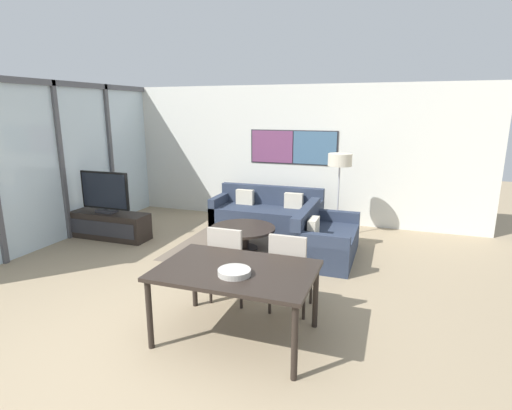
# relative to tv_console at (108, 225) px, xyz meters

# --- Properties ---
(ground_plane) EXTENTS (24.00, 24.00, 0.00)m
(ground_plane) POSITION_rel_tv_console_xyz_m (2.76, -2.86, -0.24)
(ground_plane) COLOR #9E896B
(wall_back) EXTENTS (7.93, 0.09, 2.80)m
(wall_back) POSITION_rel_tv_console_xyz_m (2.77, 2.36, 1.16)
(wall_back) COLOR silver
(wall_back) RESTS_ON ground_plane
(window_wall_left) EXTENTS (0.07, 5.22, 2.80)m
(window_wall_left) POSITION_rel_tv_console_xyz_m (-0.69, -0.25, 1.29)
(window_wall_left) COLOR silver
(window_wall_left) RESTS_ON ground_plane
(area_rug) EXTENTS (2.30, 1.93, 0.01)m
(area_rug) POSITION_rel_tv_console_xyz_m (2.57, 0.25, -0.24)
(area_rug) COLOR #706051
(area_rug) RESTS_ON ground_plane
(tv_console) EXTENTS (1.60, 0.47, 0.48)m
(tv_console) POSITION_rel_tv_console_xyz_m (0.00, 0.00, 0.00)
(tv_console) COLOR black
(tv_console) RESTS_ON ground_plane
(television) EXTENTS (0.99, 0.20, 0.75)m
(television) POSITION_rel_tv_console_xyz_m (0.00, 0.00, 0.61)
(television) COLOR #2D2D33
(television) RESTS_ON tv_console
(sofa_main) EXTENTS (2.14, 0.85, 0.80)m
(sofa_main) POSITION_rel_tv_console_xyz_m (2.57, 1.60, 0.03)
(sofa_main) COLOR #2D384C
(sofa_main) RESTS_ON ground_plane
(sofa_side) EXTENTS (0.85, 1.53, 0.80)m
(sofa_side) POSITION_rel_tv_console_xyz_m (3.90, 0.33, 0.03)
(sofa_side) COLOR #2D384C
(sofa_side) RESTS_ON ground_plane
(coffee_table) EXTENTS (1.09, 1.09, 0.38)m
(coffee_table) POSITION_rel_tv_console_xyz_m (2.57, 0.25, 0.05)
(coffee_table) COLOR black
(coffee_table) RESTS_ON ground_plane
(dining_table) EXTENTS (1.58, 1.05, 0.76)m
(dining_table) POSITION_rel_tv_console_xyz_m (3.48, -2.28, 0.45)
(dining_table) COLOR black
(dining_table) RESTS_ON ground_plane
(dining_chair_left) EXTENTS (0.46, 0.46, 0.97)m
(dining_chair_left) POSITION_rel_tv_console_xyz_m (3.10, -1.58, 0.29)
(dining_chair_left) COLOR #B2A899
(dining_chair_left) RESTS_ON ground_plane
(dining_chair_centre) EXTENTS (0.46, 0.46, 0.97)m
(dining_chair_centre) POSITION_rel_tv_console_xyz_m (3.86, -1.58, 0.29)
(dining_chair_centre) COLOR #B2A899
(dining_chair_centre) RESTS_ON ground_plane
(fruit_bowl) EXTENTS (0.32, 0.32, 0.06)m
(fruit_bowl) POSITION_rel_tv_console_xyz_m (3.52, -2.43, 0.56)
(fruit_bowl) COLOR #B7B2A8
(fruit_bowl) RESTS_ON dining_table
(floor_lamp) EXTENTS (0.43, 0.43, 1.55)m
(floor_lamp) POSITION_rel_tv_console_xyz_m (3.97, 1.46, 1.11)
(floor_lamp) COLOR #2D2D33
(floor_lamp) RESTS_ON ground_plane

